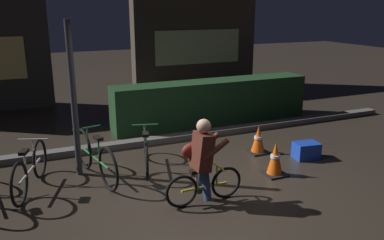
{
  "coord_description": "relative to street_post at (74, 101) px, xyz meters",
  "views": [
    {
      "loc": [
        -2.29,
        -5.21,
        2.72
      ],
      "look_at": [
        0.2,
        0.6,
        0.9
      ],
      "focal_mm": 37.38,
      "sensor_mm": 36.0,
      "label": 1
    }
  ],
  "objects": [
    {
      "name": "storefront_right",
      "position": [
        4.73,
        6.0,
        0.76
      ],
      "size": [
        4.28,
        0.54,
        4.07
      ],
      "color": "#42382D",
      "rests_on": "ground"
    },
    {
      "name": "hedge_row",
      "position": [
        3.39,
        1.9,
        -0.75
      ],
      "size": [
        4.8,
        0.7,
        1.02
      ],
      "primitive_type": "cube",
      "color": "#19381C",
      "rests_on": "ground"
    },
    {
      "name": "traffic_cone_far",
      "position": [
        3.29,
        -0.3,
        -1.01
      ],
      "size": [
        0.36,
        0.36,
        0.53
      ],
      "color": "black",
      "rests_on": "ground"
    },
    {
      "name": "parked_bike_center_right",
      "position": [
        1.11,
        -0.15,
        -0.94
      ],
      "size": [
        0.52,
        1.5,
        0.71
      ],
      "rotation": [
        0.0,
        0.0,
        1.31
      ],
      "color": "black",
      "rests_on": "ground"
    },
    {
      "name": "street_post",
      "position": [
        0.0,
        0.0,
        0.0
      ],
      "size": [
        0.1,
        0.1,
        2.52
      ],
      "primitive_type": "cylinder",
      "color": "#2D2D33",
      "rests_on": "ground"
    },
    {
      "name": "cyclist",
      "position": [
        1.47,
        -1.7,
        -0.63
      ],
      "size": [
        1.19,
        0.51,
        1.25
      ],
      "rotation": [
        0.0,
        0.0,
        0.02
      ],
      "color": "black",
      "rests_on": "ground"
    },
    {
      "name": "parked_bike_left_mid",
      "position": [
        -0.75,
        -0.33,
        -0.92
      ],
      "size": [
        0.6,
        1.54,
        0.74
      ],
      "rotation": [
        0.0,
        0.0,
        1.23
      ],
      "color": "black",
      "rests_on": "ground"
    },
    {
      "name": "traffic_cone_near",
      "position": [
        2.98,
        -1.3,
        -0.99
      ],
      "size": [
        0.36,
        0.36,
        0.57
      ],
      "color": "black",
      "rests_on": "ground"
    },
    {
      "name": "ground_plane",
      "position": [
        1.59,
        -1.2,
        -1.26
      ],
      "size": [
        40.0,
        40.0,
        0.0
      ],
      "primitive_type": "plane",
      "color": "#2D261E"
    },
    {
      "name": "blue_crate",
      "position": [
        3.95,
        -0.9,
        -1.11
      ],
      "size": [
        0.48,
        0.38,
        0.3
      ],
      "primitive_type": "cube",
      "rotation": [
        0.0,
        0.0,
        -0.14
      ],
      "color": "#193DB7",
      "rests_on": "ground"
    },
    {
      "name": "parked_bike_center_left",
      "position": [
        0.23,
        -0.28,
        -0.9
      ],
      "size": [
        0.48,
        1.73,
        0.81
      ],
      "rotation": [
        0.0,
        0.0,
        1.77
      ],
      "color": "black",
      "rests_on": "ground"
    },
    {
      "name": "sidewalk_curb",
      "position": [
        1.59,
        1.0,
        -1.2
      ],
      "size": [
        12.0,
        0.24,
        0.12
      ],
      "primitive_type": "cube",
      "color": "#56544F",
      "rests_on": "ground"
    }
  ]
}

